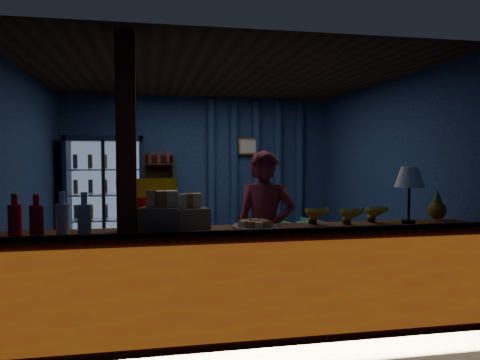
% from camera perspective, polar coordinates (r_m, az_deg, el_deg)
% --- Properties ---
extents(ground, '(4.60, 4.60, 0.00)m').
position_cam_1_polar(ground, '(6.15, -2.65, -12.01)').
color(ground, '#515154').
rests_on(ground, ground).
extents(room_walls, '(4.60, 4.60, 4.60)m').
position_cam_1_polar(room_walls, '(5.94, -2.68, 2.77)').
color(room_walls, navy).
rests_on(room_walls, ground).
extents(counter, '(4.40, 0.57, 0.99)m').
position_cam_1_polar(counter, '(4.22, 1.27, -12.36)').
color(counter, brown).
rests_on(counter, ground).
extents(support_post, '(0.16, 0.16, 2.60)m').
position_cam_1_polar(support_post, '(3.99, -13.63, -1.29)').
color(support_post, maroon).
rests_on(support_post, ground).
extents(beverage_cooler, '(1.20, 0.62, 1.90)m').
position_cam_1_polar(beverage_cooler, '(7.85, -16.05, -1.93)').
color(beverage_cooler, black).
rests_on(beverage_cooler, ground).
extents(bottle_shelf, '(0.50, 0.28, 1.60)m').
position_cam_1_polar(bottle_shelf, '(7.98, -9.85, -2.79)').
color(bottle_shelf, '#321F0F').
rests_on(bottle_shelf, ground).
extents(curtain_folds, '(1.74, 0.14, 2.50)m').
position_cam_1_polar(curtain_folds, '(8.24, 2.01, 0.96)').
color(curtain_folds, navy).
rests_on(curtain_folds, room_walls).
extents(framed_picture, '(0.36, 0.04, 0.28)m').
position_cam_1_polar(framed_picture, '(8.16, 1.06, 4.10)').
color(framed_picture, gold).
rests_on(framed_picture, room_walls).
extents(shopkeeper, '(0.69, 0.55, 1.64)m').
position_cam_1_polar(shopkeeper, '(4.71, 3.07, -6.44)').
color(shopkeeper, maroon).
rests_on(shopkeeper, ground).
extents(green_chair, '(0.75, 0.76, 0.55)m').
position_cam_1_polar(green_chair, '(7.82, 7.12, -6.73)').
color(green_chair, '#5EBC72').
rests_on(green_chair, ground).
extents(side_table, '(0.64, 0.54, 0.59)m').
position_cam_1_polar(side_table, '(7.55, 1.34, -7.26)').
color(side_table, '#321F0F').
rests_on(side_table, ground).
extents(yellow_sign, '(0.56, 0.28, 0.44)m').
position_cam_1_polar(yellow_sign, '(4.22, -11.08, -2.81)').
color(yellow_sign, '#FFEC0D').
rests_on(yellow_sign, counter).
extents(soda_bottles, '(0.65, 0.19, 0.35)m').
position_cam_1_polar(soda_bottles, '(4.05, -22.18, -4.35)').
color(soda_bottles, red).
rests_on(soda_bottles, counter).
extents(snack_box_left, '(0.39, 0.35, 0.35)m').
position_cam_1_polar(snack_box_left, '(3.99, -9.51, -4.52)').
color(snack_box_left, '#916C46').
rests_on(snack_box_left, counter).
extents(snack_box_centre, '(0.37, 0.35, 0.32)m').
position_cam_1_polar(snack_box_centre, '(4.02, -6.29, -4.59)').
color(snack_box_centre, '#916C46').
rests_on(snack_box_centre, counter).
extents(pastry_tray, '(0.43, 0.43, 0.07)m').
position_cam_1_polar(pastry_tray, '(4.16, 1.96, -5.56)').
color(pastry_tray, silver).
rests_on(pastry_tray, counter).
extents(banana_bunches, '(0.86, 0.32, 0.19)m').
position_cam_1_polar(banana_bunches, '(4.51, 12.77, -4.07)').
color(banana_bunches, yellow).
rests_on(banana_bunches, counter).
extents(table_lamp, '(0.28, 0.28, 0.54)m').
position_cam_1_polar(table_lamp, '(4.62, 19.94, 0.07)').
color(table_lamp, black).
rests_on(table_lamp, counter).
extents(pineapple, '(0.18, 0.18, 0.31)m').
position_cam_1_polar(pineapple, '(5.04, 22.90, -3.12)').
color(pineapple, '#905F1A').
rests_on(pineapple, counter).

